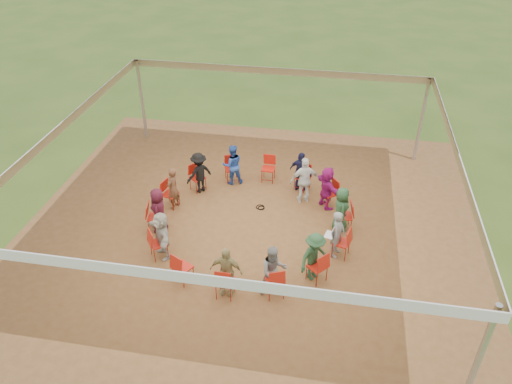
% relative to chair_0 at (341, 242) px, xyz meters
% --- Properties ---
extents(ground, '(80.00, 80.00, 0.00)m').
position_rel_chair_0_xyz_m(ground, '(-2.60, 0.70, -0.45)').
color(ground, '#365019').
rests_on(ground, ground).
extents(dirt_patch, '(13.00, 13.00, 0.00)m').
position_rel_chair_0_xyz_m(dirt_patch, '(-2.60, 0.70, -0.44)').
color(dirt_patch, brown).
rests_on(dirt_patch, ground).
extents(tent, '(10.33, 10.33, 3.00)m').
position_rel_chair_0_xyz_m(tent, '(-2.60, 0.70, 1.92)').
color(tent, '#B2B2B7').
rests_on(tent, ground).
extents(chair_0, '(0.53, 0.52, 0.90)m').
position_rel_chair_0_xyz_m(chair_0, '(0.00, 0.00, 0.00)').
color(chair_0, red).
rests_on(chair_0, ground).
extents(chair_1, '(0.51, 0.49, 0.90)m').
position_rel_chair_0_xyz_m(chair_1, '(0.05, 1.20, 0.00)').
color(chair_1, red).
rests_on(chair_1, ground).
extents(chair_2, '(0.60, 0.60, 0.90)m').
position_rel_chair_0_xyz_m(chair_2, '(-0.43, 2.29, 0.00)').
color(chair_2, red).
rests_on(chair_2, ground).
extents(chair_3, '(0.58, 0.59, 0.90)m').
position_rel_chair_0_xyz_m(chair_3, '(-1.34, 3.08, 0.00)').
color(chair_3, red).
rests_on(chair_3, ground).
extents(chair_4, '(0.44, 0.46, 0.90)m').
position_rel_chair_0_xyz_m(chair_4, '(-2.49, 3.39, 0.00)').
color(chair_4, red).
rests_on(chair_4, ground).
extents(chair_5, '(0.56, 0.57, 0.90)m').
position_rel_chair_0_xyz_m(chair_5, '(-3.67, 3.17, 0.00)').
color(chair_5, red).
rests_on(chair_5, ground).
extents(chair_6, '(0.61, 0.61, 0.90)m').
position_rel_chair_0_xyz_m(chair_6, '(-4.63, 2.46, 0.00)').
color(chair_6, red).
rests_on(chair_6, ground).
extents(chair_7, '(0.53, 0.52, 0.90)m').
position_rel_chair_0_xyz_m(chair_7, '(-5.19, 1.40, 0.00)').
color(chair_7, red).
rests_on(chair_7, ground).
extents(chair_8, '(0.51, 0.49, 0.90)m').
position_rel_chair_0_xyz_m(chair_8, '(-5.24, 0.21, 0.00)').
color(chair_8, red).
rests_on(chair_8, ground).
extents(chair_9, '(0.60, 0.60, 0.90)m').
position_rel_chair_0_xyz_m(chair_9, '(-4.77, -0.89, 0.00)').
color(chair_9, red).
rests_on(chair_9, ground).
extents(chair_10, '(0.58, 0.59, 0.90)m').
position_rel_chair_0_xyz_m(chair_10, '(-3.86, -1.68, 0.00)').
color(chair_10, red).
rests_on(chair_10, ground).
extents(chair_11, '(0.44, 0.46, 0.90)m').
position_rel_chair_0_xyz_m(chair_11, '(-2.70, -1.99, 0.00)').
color(chair_11, red).
rests_on(chair_11, ground).
extents(chair_12, '(0.56, 0.57, 0.90)m').
position_rel_chair_0_xyz_m(chair_12, '(-1.53, -1.77, 0.00)').
color(chair_12, red).
rests_on(chair_12, ground).
extents(chair_13, '(0.61, 0.61, 0.90)m').
position_rel_chair_0_xyz_m(chair_13, '(-0.56, -1.06, 0.00)').
color(chair_13, red).
rests_on(chair_13, ground).
extents(person_seated_0, '(0.45, 0.57, 1.37)m').
position_rel_chair_0_xyz_m(person_seated_0, '(-0.12, 0.03, 0.24)').
color(person_seated_0, gray).
rests_on(person_seated_0, ground).
extents(person_seated_1, '(0.49, 0.73, 1.37)m').
position_rel_chair_0_xyz_m(person_seated_1, '(-0.07, 1.17, 0.24)').
color(person_seated_1, '#254A2B').
rests_on(person_seated_1, ground).
extents(person_seated_2, '(1.14, 1.31, 1.37)m').
position_rel_chair_0_xyz_m(person_seated_2, '(-0.53, 2.22, 0.24)').
color(person_seated_2, '#9A156E').
rests_on(person_seated_2, ground).
extents(person_seated_3, '(0.90, 0.74, 1.37)m').
position_rel_chair_0_xyz_m(person_seated_3, '(-1.39, 2.97, 0.24)').
color(person_seated_3, '#18193C').
rests_on(person_seated_3, ground).
extents(person_seated_4, '(0.77, 0.62, 1.37)m').
position_rel_chair_0_xyz_m(person_seated_4, '(-3.62, 3.06, 0.24)').
color(person_seated_4, '#264CA7').
rests_on(person_seated_4, ground).
extents(person_seated_5, '(0.91, 0.96, 1.37)m').
position_rel_chair_0_xyz_m(person_seated_5, '(-4.54, 2.38, 0.24)').
color(person_seated_5, black).
rests_on(person_seated_5, ground).
extents(person_seated_6, '(0.45, 0.57, 1.37)m').
position_rel_chair_0_xyz_m(person_seated_6, '(-5.08, 1.37, 0.24)').
color(person_seated_6, brown).
rests_on(person_seated_6, ground).
extents(person_seated_7, '(0.49, 0.73, 1.37)m').
position_rel_chair_0_xyz_m(person_seated_7, '(-5.12, 0.23, 0.24)').
color(person_seated_7, '#41101F').
rests_on(person_seated_7, ground).
extents(person_seated_8, '(1.14, 1.31, 1.37)m').
position_rel_chair_0_xyz_m(person_seated_8, '(-4.67, -0.82, 0.24)').
color(person_seated_8, '#B1AC9E').
rests_on(person_seated_8, ground).
extents(person_seated_9, '(0.82, 0.44, 1.37)m').
position_rel_chair_0_xyz_m(person_seated_9, '(-2.70, -1.87, 0.24)').
color(person_seated_9, tan).
rests_on(person_seated_9, ground).
extents(person_seated_10, '(0.77, 0.62, 1.37)m').
position_rel_chair_0_xyz_m(person_seated_10, '(-1.57, -1.66, 0.24)').
color(person_seated_10, gray).
rests_on(person_seated_10, ground).
extents(person_seated_11, '(0.91, 0.96, 1.37)m').
position_rel_chair_0_xyz_m(person_seated_11, '(-0.65, -0.98, 0.24)').
color(person_seated_11, '#254A2B').
rests_on(person_seated_11, ground).
extents(standing_person, '(1.00, 0.74, 1.52)m').
position_rel_chair_0_xyz_m(standing_person, '(-1.22, 2.40, 0.32)').
color(standing_person, silver).
rests_on(standing_person, ground).
extents(cable_coil, '(0.28, 0.28, 0.03)m').
position_rel_chair_0_xyz_m(cable_coil, '(-2.48, 1.80, -0.43)').
color(cable_coil, black).
rests_on(cable_coil, ground).
extents(laptop, '(0.35, 0.40, 0.23)m').
position_rel_chair_0_xyz_m(laptop, '(-0.27, 0.07, 0.20)').
color(laptop, '#B7B7BC').
rests_on(laptop, ground).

